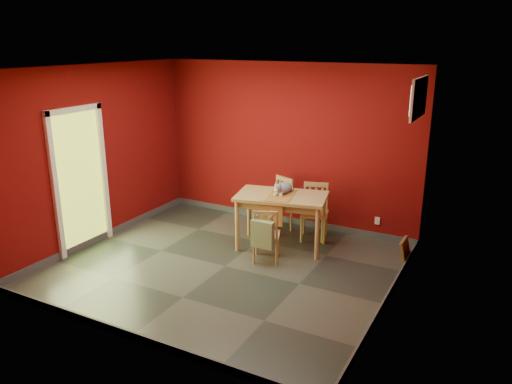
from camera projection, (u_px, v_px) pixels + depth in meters
The scene contains 13 objects.
ground at pixel (225, 266), 6.98m from camera, with size 4.50×4.50×0.00m, color #2D342D.
room_shell at pixel (225, 263), 6.96m from camera, with size 4.50×4.50×4.50m.
doorway at pixel (80, 176), 7.30m from camera, with size 0.06×1.01×2.13m.
window at pixel (419, 98), 6.13m from camera, with size 0.05×0.90×0.50m.
outlet_plate at pixel (377, 221), 7.85m from camera, with size 0.08×0.01×0.12m, color silver.
dining_table at pixel (281, 201), 7.43m from camera, with size 1.46×1.04×0.83m.
table_runner at pixel (278, 201), 7.31m from camera, with size 0.51×0.81×0.37m.
chair_far_left at pixel (278, 204), 8.16m from camera, with size 0.54×0.54×0.89m.
chair_far_right at pixel (315, 211), 7.83m from camera, with size 0.51×0.51×0.89m.
chair_near at pixel (266, 234), 7.03m from camera, with size 0.48×0.48×0.80m.
tote_bag at pixel (263, 234), 6.83m from camera, with size 0.33×0.19×0.45m.
cat at pixel (283, 186), 7.45m from camera, with size 0.24×0.45×0.22m, color slate, non-canonical shape.
picture_frame at pixel (405, 251), 7.03m from camera, with size 0.12×0.35×0.35m.
Camera 1 is at (3.36, -5.42, 3.05)m, focal length 35.00 mm.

